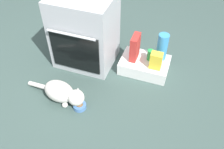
{
  "coord_description": "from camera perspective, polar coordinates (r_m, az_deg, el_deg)",
  "views": [
    {
      "loc": [
        0.96,
        -1.47,
        1.85
      ],
      "look_at": [
        0.41,
        0.07,
        0.25
      ],
      "focal_mm": 39.0,
      "sensor_mm": 36.0,
      "label": 1
    }
  ],
  "objects": [
    {
      "name": "ground",
      "position": [
        2.55,
        -9.37,
        -2.93
      ],
      "size": [
        8.0,
        8.0,
        0.0
      ],
      "primitive_type": "plane",
      "color": "#384C47"
    },
    {
      "name": "oven",
      "position": [
        2.61,
        -6.42,
        10.13
      ],
      "size": [
        0.62,
        0.56,
        0.79
      ],
      "color": "#B7BABF",
      "rests_on": "ground"
    },
    {
      "name": "pantry_cabinet",
      "position": [
        2.68,
        7.62,
        2.23
      ],
      "size": [
        0.52,
        0.35,
        0.14
      ],
      "primitive_type": "cube",
      "color": "white",
      "rests_on": "ground"
    },
    {
      "name": "food_bowl",
      "position": [
        2.34,
        -7.59,
        -7.27
      ],
      "size": [
        0.13,
        0.13,
        0.07
      ],
      "color": "#4C7AB7",
      "rests_on": "ground"
    },
    {
      "name": "cat",
      "position": [
        2.36,
        -11.55,
        -4.16
      ],
      "size": [
        0.66,
        0.25,
        0.22
      ],
      "rotation": [
        0.0,
        0.0,
        -0.15
      ],
      "color": "silver",
      "rests_on": "ground"
    },
    {
      "name": "water_bottle",
      "position": [
        2.6,
        11.69,
        6.37
      ],
      "size": [
        0.11,
        0.11,
        0.3
      ],
      "primitive_type": "cylinder",
      "color": "#388CD1",
      "rests_on": "pantry_cabinet"
    },
    {
      "name": "cereal_box",
      "position": [
        2.57,
        5.4,
        6.35
      ],
      "size": [
        0.07,
        0.18,
        0.28
      ],
      "primitive_type": "cube",
      "color": "#B72D28",
      "rests_on": "pantry_cabinet"
    },
    {
      "name": "soda_can",
      "position": [
        2.62,
        8.96,
        4.57
      ],
      "size": [
        0.07,
        0.07,
        0.12
      ],
      "primitive_type": "cylinder",
      "color": "green",
      "rests_on": "pantry_cabinet"
    },
    {
      "name": "snack_bag",
      "position": [
        2.51,
        10.28,
        3.22
      ],
      "size": [
        0.12,
        0.09,
        0.18
      ],
      "primitive_type": "cube",
      "color": "yellow",
      "rests_on": "pantry_cabinet"
    }
  ]
}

